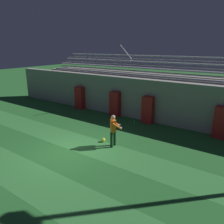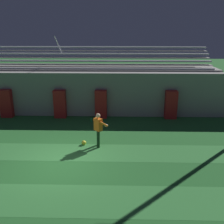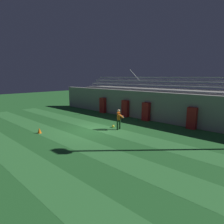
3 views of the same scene
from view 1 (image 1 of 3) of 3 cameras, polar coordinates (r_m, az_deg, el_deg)
ground_plane at (r=10.95m, az=-11.28°, el=-10.07°), size 80.00×80.00×0.00m
turf_stripe_mid at (r=9.65m, az=-22.24°, el=-15.05°), size 28.00×1.76×0.01m
turf_stripe_far at (r=11.61m, az=-7.61°, el=-8.25°), size 28.00×1.76×0.01m
back_wall at (r=15.39m, az=5.96°, el=3.64°), size 24.00×0.60×2.80m
padding_pillar_gate_left at (r=15.72m, az=0.79°, el=2.09°), size 0.74×0.44×1.78m
padding_pillar_gate_right at (r=14.48m, az=9.33°, el=0.57°), size 0.74×0.44×1.78m
padding_pillar_far_left at (r=17.80m, az=-8.42°, el=3.68°), size 0.74×0.44×1.78m
padding_pillar_far_right at (r=13.31m, az=26.58°, el=-2.51°), size 0.74×0.44×1.78m
bleacher_stand at (r=17.11m, az=9.23°, el=5.19°), size 18.00×3.35×5.03m
goalkeeper at (r=10.89m, az=0.38°, el=-4.39°), size 0.74×0.74×1.67m
soccer_ball at (r=11.71m, az=-2.29°, el=-7.30°), size 0.22×0.22×0.22m
water_bottle at (r=14.29m, az=5.82°, el=-2.77°), size 0.07×0.07×0.24m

